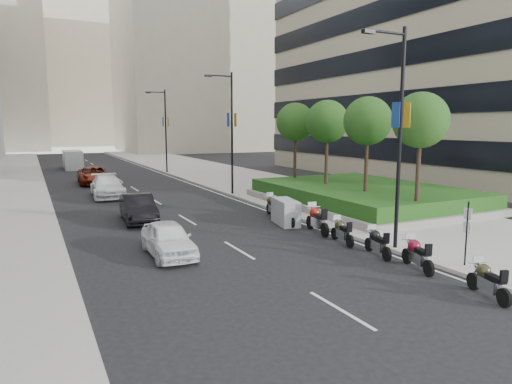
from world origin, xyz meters
TOP-DOWN VIEW (x-y plane):
  - ground at (0.00, 0.00)m, footprint 160.00×160.00m
  - sidewalk_right at (9.00, 30.00)m, footprint 10.00×100.00m
  - lane_edge at (3.70, 30.00)m, footprint 0.12×100.00m
  - lane_centre at (-1.50, 30.00)m, footprint 0.12×100.00m
  - building_cream_right at (22.00, 80.00)m, footprint 28.00×24.00m
  - building_cream_centre at (2.00, 120.00)m, footprint 30.00×24.00m
  - planter at (10.00, 10.00)m, footprint 10.00×14.00m
  - hedge at (10.00, 10.00)m, footprint 9.40×13.40m
  - tree_0 at (8.50, 4.00)m, footprint 2.80×2.80m
  - tree_1 at (8.50, 8.00)m, footprint 2.80×2.80m
  - tree_2 at (8.50, 12.00)m, footprint 2.80×2.80m
  - tree_3 at (8.50, 16.00)m, footprint 2.80×2.80m
  - lamp_post_0 at (4.14, 1.00)m, footprint 2.34×0.45m
  - lamp_post_1 at (4.14, 18.00)m, footprint 2.34×0.45m
  - lamp_post_2 at (4.14, 36.00)m, footprint 2.34×0.45m
  - parking_sign at (4.80, -2.00)m, footprint 0.06×0.32m
  - motorcycle_0 at (3.05, -4.22)m, footprint 0.83×1.93m
  - motorcycle_1 at (3.21, -1.25)m, footprint 0.85×2.05m
  - motorcycle_2 at (3.13, 0.78)m, footprint 0.72×1.99m
  - motorcycle_3 at (3.05, 2.99)m, footprint 0.67×2.01m
  - motorcycle_4 at (3.19, 5.16)m, footprint 0.81×2.43m
  - motorcycle_5 at (2.74, 7.41)m, footprint 1.29×2.34m
  - motorcycle_6 at (3.18, 9.67)m, footprint 0.80×2.24m
  - car_a at (-4.36, 4.53)m, footprint 1.69×4.05m
  - car_b at (-4.02, 11.65)m, footprint 1.88×4.59m
  - car_c at (-4.16, 21.46)m, footprint 2.47×5.49m
  - car_d at (-4.06, 29.85)m, footprint 2.87×5.76m
  - delivery_van at (-4.48, 45.62)m, footprint 2.07×5.29m

SIDE VIEW (x-z plane):
  - ground at x=0.00m, z-range 0.00..0.00m
  - lane_edge at x=3.70m, z-range 0.00..0.01m
  - lane_centre at x=-1.50m, z-range 0.00..0.01m
  - sidewalk_right at x=9.00m, z-range 0.00..0.15m
  - planter at x=10.00m, z-range 0.15..0.55m
  - motorcycle_0 at x=3.05m, z-range 0.03..1.03m
  - motorcycle_2 at x=3.13m, z-range 0.03..1.04m
  - motorcycle_3 at x=3.05m, z-range 0.03..1.04m
  - motorcycle_1 at x=3.21m, z-range 0.04..1.09m
  - motorcycle_6 at x=3.18m, z-range 0.04..1.17m
  - motorcycle_4 at x=3.19m, z-range 0.04..1.26m
  - motorcycle_5 at x=2.74m, z-range 0.00..1.34m
  - car_a at x=-4.36m, z-range 0.00..1.37m
  - car_b at x=-4.02m, z-range 0.00..1.48m
  - car_c at x=-4.16m, z-range 0.00..1.56m
  - car_d at x=-4.06m, z-range 0.00..1.57m
  - hedge at x=10.00m, z-range 0.55..1.35m
  - delivery_van at x=-4.48m, z-range -0.07..2.14m
  - parking_sign at x=4.80m, z-range 0.21..2.71m
  - lamp_post_0 at x=4.14m, z-range 0.57..9.57m
  - lamp_post_1 at x=4.14m, z-range 0.57..9.57m
  - lamp_post_2 at x=4.14m, z-range 0.57..9.57m
  - tree_0 at x=8.50m, z-range 2.27..8.57m
  - tree_1 at x=8.50m, z-range 2.27..8.57m
  - tree_2 at x=8.50m, z-range 2.27..8.57m
  - tree_3 at x=8.50m, z-range 2.27..8.57m
  - building_cream_right at x=22.00m, z-range 0.00..36.00m
  - building_cream_centre at x=2.00m, z-range 0.00..38.00m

